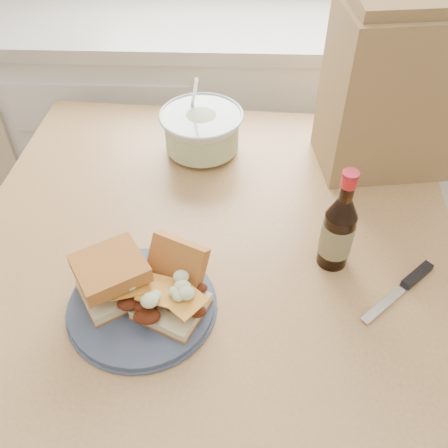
{
  "coord_description": "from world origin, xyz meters",
  "views": [
    {
      "loc": [
        -0.08,
        0.11,
        1.56
      ],
      "look_at": [
        -0.11,
        0.77,
        0.9
      ],
      "focal_mm": 40.0,
      "sensor_mm": 36.0,
      "label": 1
    }
  ],
  "objects_px": {
    "dining_table": "(212,280)",
    "coleslaw_bowl": "(202,133)",
    "paper_bag": "(395,92)",
    "plate": "(142,305)",
    "beer_bottle": "(338,231)"
  },
  "relations": [
    {
      "from": "dining_table",
      "to": "coleslaw_bowl",
      "type": "xyz_separation_m",
      "value": [
        -0.04,
        0.31,
        0.17
      ]
    },
    {
      "from": "dining_table",
      "to": "paper_bag",
      "type": "height_order",
      "value": "paper_bag"
    },
    {
      "from": "plate",
      "to": "beer_bottle",
      "type": "distance_m",
      "value": 0.38
    },
    {
      "from": "coleslaw_bowl",
      "to": "beer_bottle",
      "type": "height_order",
      "value": "beer_bottle"
    },
    {
      "from": "paper_bag",
      "to": "dining_table",
      "type": "bearing_deg",
      "value": -151.31
    },
    {
      "from": "dining_table",
      "to": "paper_bag",
      "type": "bearing_deg",
      "value": 40.07
    },
    {
      "from": "beer_bottle",
      "to": "dining_table",
      "type": "bearing_deg",
      "value": 146.71
    },
    {
      "from": "dining_table",
      "to": "plate",
      "type": "relative_size",
      "value": 4.07
    },
    {
      "from": "dining_table",
      "to": "beer_bottle",
      "type": "height_order",
      "value": "beer_bottle"
    },
    {
      "from": "plate",
      "to": "coleslaw_bowl",
      "type": "bearing_deg",
      "value": 80.9
    },
    {
      "from": "dining_table",
      "to": "paper_bag",
      "type": "xyz_separation_m",
      "value": [
        0.38,
        0.28,
        0.3
      ]
    },
    {
      "from": "beer_bottle",
      "to": "paper_bag",
      "type": "xyz_separation_m",
      "value": [
        0.14,
        0.32,
        0.1
      ]
    },
    {
      "from": "plate",
      "to": "dining_table",
      "type": "bearing_deg",
      "value": 55.32
    },
    {
      "from": "dining_table",
      "to": "coleslaw_bowl",
      "type": "distance_m",
      "value": 0.35
    },
    {
      "from": "dining_table",
      "to": "paper_bag",
      "type": "distance_m",
      "value": 0.56
    }
  ]
}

